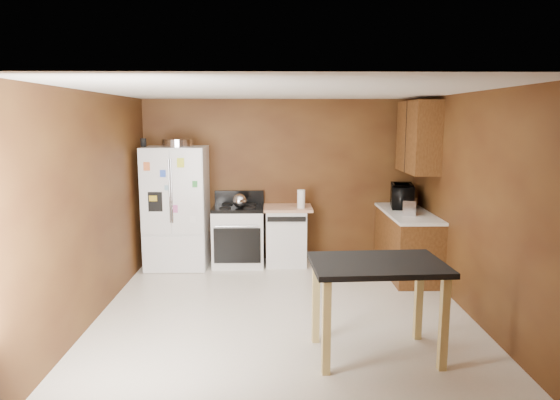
{
  "coord_description": "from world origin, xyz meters",
  "views": [
    {
      "loc": [
        -0.14,
        -5.46,
        2.21
      ],
      "look_at": [
        -0.03,
        0.85,
        1.17
      ],
      "focal_mm": 32.0,
      "sensor_mm": 36.0,
      "label": 1
    }
  ],
  "objects_px": {
    "microwave": "(402,197)",
    "gas_range": "(239,235)",
    "pen_cup": "(143,143)",
    "kettle": "(240,201)",
    "dishwasher": "(286,235)",
    "paper_towel": "(301,199)",
    "roasting_pan": "(178,143)",
    "island": "(377,277)",
    "refrigerator": "(177,207)",
    "green_canister": "(301,203)",
    "toaster": "(410,207)"
  },
  "relations": [
    {
      "from": "toaster",
      "to": "gas_range",
      "type": "relative_size",
      "value": 0.26
    },
    {
      "from": "roasting_pan",
      "to": "pen_cup",
      "type": "height_order",
      "value": "pen_cup"
    },
    {
      "from": "pen_cup",
      "to": "dishwasher",
      "type": "height_order",
      "value": "pen_cup"
    },
    {
      "from": "pen_cup",
      "to": "dishwasher",
      "type": "bearing_deg",
      "value": 4.07
    },
    {
      "from": "roasting_pan",
      "to": "refrigerator",
      "type": "relative_size",
      "value": 0.25
    },
    {
      "from": "pen_cup",
      "to": "refrigerator",
      "type": "distance_m",
      "value": 1.06
    },
    {
      "from": "green_canister",
      "to": "gas_range",
      "type": "distance_m",
      "value": 1.06
    },
    {
      "from": "toaster",
      "to": "gas_range",
      "type": "xyz_separation_m",
      "value": [
        -2.41,
        0.66,
        -0.54
      ]
    },
    {
      "from": "dishwasher",
      "to": "paper_towel",
      "type": "bearing_deg",
      "value": -27.15
    },
    {
      "from": "microwave",
      "to": "island",
      "type": "xyz_separation_m",
      "value": [
        -0.97,
        -2.87,
        -0.29
      ]
    },
    {
      "from": "microwave",
      "to": "roasting_pan",
      "type": "bearing_deg",
      "value": 99.52
    },
    {
      "from": "kettle",
      "to": "refrigerator",
      "type": "distance_m",
      "value": 0.94
    },
    {
      "from": "dishwasher",
      "to": "pen_cup",
      "type": "bearing_deg",
      "value": -175.93
    },
    {
      "from": "paper_towel",
      "to": "microwave",
      "type": "height_order",
      "value": "microwave"
    },
    {
      "from": "microwave",
      "to": "gas_range",
      "type": "xyz_separation_m",
      "value": [
        -2.44,
        0.11,
        -0.6
      ]
    },
    {
      "from": "paper_towel",
      "to": "kettle",
      "type": "bearing_deg",
      "value": -179.15
    },
    {
      "from": "refrigerator",
      "to": "island",
      "type": "bearing_deg",
      "value": -50.8
    },
    {
      "from": "refrigerator",
      "to": "dishwasher",
      "type": "relative_size",
      "value": 2.02
    },
    {
      "from": "island",
      "to": "refrigerator",
      "type": "bearing_deg",
      "value": 129.2
    },
    {
      "from": "refrigerator",
      "to": "toaster",
      "type": "bearing_deg",
      "value": -10.2
    },
    {
      "from": "kettle",
      "to": "toaster",
      "type": "bearing_deg",
      "value": -13.12
    },
    {
      "from": "microwave",
      "to": "kettle",
      "type": "bearing_deg",
      "value": 99.61
    },
    {
      "from": "island",
      "to": "pen_cup",
      "type": "bearing_deg",
      "value": 134.59
    },
    {
      "from": "kettle",
      "to": "green_canister",
      "type": "xyz_separation_m",
      "value": [
        0.91,
        0.14,
        -0.06
      ]
    },
    {
      "from": "toaster",
      "to": "pen_cup",
      "type": "bearing_deg",
      "value": -168.69
    },
    {
      "from": "roasting_pan",
      "to": "green_canister",
      "type": "relative_size",
      "value": 3.99
    },
    {
      "from": "roasting_pan",
      "to": "refrigerator",
      "type": "bearing_deg",
      "value": 147.36
    },
    {
      "from": "kettle",
      "to": "gas_range",
      "type": "relative_size",
      "value": 0.19
    },
    {
      "from": "microwave",
      "to": "paper_towel",
      "type": "bearing_deg",
      "value": 98.96
    },
    {
      "from": "pen_cup",
      "to": "paper_towel",
      "type": "height_order",
      "value": "pen_cup"
    },
    {
      "from": "kettle",
      "to": "dishwasher",
      "type": "height_order",
      "value": "kettle"
    },
    {
      "from": "island",
      "to": "kettle",
      "type": "bearing_deg",
      "value": 116.66
    },
    {
      "from": "toaster",
      "to": "paper_towel",
      "type": "bearing_deg",
      "value": 178.25
    },
    {
      "from": "microwave",
      "to": "gas_range",
      "type": "relative_size",
      "value": 0.52
    },
    {
      "from": "pen_cup",
      "to": "kettle",
      "type": "height_order",
      "value": "pen_cup"
    },
    {
      "from": "kettle",
      "to": "microwave",
      "type": "relative_size",
      "value": 0.37
    },
    {
      "from": "roasting_pan",
      "to": "dishwasher",
      "type": "bearing_deg",
      "value": 4.31
    },
    {
      "from": "refrigerator",
      "to": "kettle",
      "type": "bearing_deg",
      "value": -2.59
    },
    {
      "from": "pen_cup",
      "to": "kettle",
      "type": "bearing_deg",
      "value": 0.82
    },
    {
      "from": "pen_cup",
      "to": "paper_towel",
      "type": "bearing_deg",
      "value": 0.83
    },
    {
      "from": "microwave",
      "to": "refrigerator",
      "type": "relative_size",
      "value": 0.32
    },
    {
      "from": "kettle",
      "to": "microwave",
      "type": "bearing_deg",
      "value": -0.22
    },
    {
      "from": "kettle",
      "to": "refrigerator",
      "type": "xyz_separation_m",
      "value": [
        -0.94,
        0.04,
        -0.1
      ]
    },
    {
      "from": "refrigerator",
      "to": "island",
      "type": "height_order",
      "value": "refrigerator"
    },
    {
      "from": "roasting_pan",
      "to": "kettle",
      "type": "xyz_separation_m",
      "value": [
        0.89,
        -0.01,
        -0.85
      ]
    },
    {
      "from": "dishwasher",
      "to": "island",
      "type": "bearing_deg",
      "value": -75.93
    },
    {
      "from": "green_canister",
      "to": "microwave",
      "type": "xyz_separation_m",
      "value": [
        1.5,
        -0.15,
        0.11
      ]
    },
    {
      "from": "refrigerator",
      "to": "gas_range",
      "type": "xyz_separation_m",
      "value": [
        0.91,
        0.06,
        -0.44
      ]
    },
    {
      "from": "kettle",
      "to": "green_canister",
      "type": "distance_m",
      "value": 0.93
    },
    {
      "from": "kettle",
      "to": "refrigerator",
      "type": "relative_size",
      "value": 0.12
    }
  ]
}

